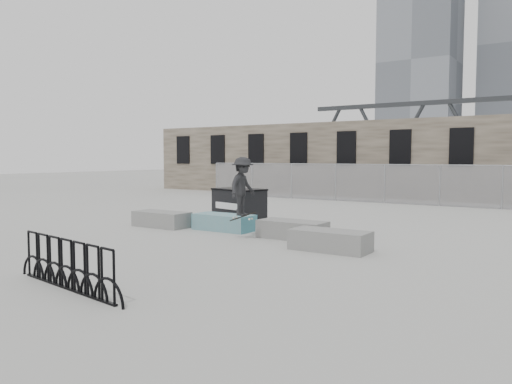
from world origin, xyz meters
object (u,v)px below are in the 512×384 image
planter_offset (330,240)px  bike_rack (67,265)px  skateboarder (243,186)px  planter_center_left (224,222)px  planter_center_right (292,229)px  planter_far_left (162,219)px  dumpster (239,205)px

planter_offset → bike_rack: bearing=-111.3°
planter_offset → skateboarder: 3.18m
planter_center_left → planter_offset: 4.60m
planter_center_right → bike_rack: size_ratio=0.56×
planter_center_right → planter_offset: size_ratio=1.00×
planter_center_left → bike_rack: (2.06, -7.35, 0.16)m
planter_center_right → bike_rack: (-0.60, -7.15, 0.16)m
planter_far_left → planter_center_left: bearing=13.2°
planter_center_left → bike_rack: 7.63m
planter_center_left → bike_rack: bike_rack is taller
planter_far_left → planter_offset: same height
planter_far_left → planter_center_right: (4.92, 0.33, 0.00)m
planter_far_left → dumpster: size_ratio=0.95×
planter_center_right → skateboarder: (-1.18, -0.85, 1.24)m
planter_center_right → planter_offset: bearing=-33.3°
planter_center_right → skateboarder: 1.91m
planter_far_left → planter_center_right: same height
planter_far_left → dumpster: dumpster is taller
planter_far_left → planter_center_right: size_ratio=1.00×
dumpster → planter_center_right: bearing=-17.3°
bike_rack → planter_center_left: bearing=105.6°
planter_far_left → bike_rack: 8.07m
bike_rack → skateboarder: size_ratio=1.90×
planter_center_right → skateboarder: bearing=-144.2°
planter_center_right → bike_rack: bike_rack is taller
planter_center_right → dumpster: (-3.37, 2.04, 0.34)m
dumpster → bike_rack: (2.77, -9.19, -0.19)m
dumpster → skateboarder: (2.19, -2.89, 0.90)m
planter_center_left → planter_center_right: size_ratio=1.00×
dumpster → bike_rack: size_ratio=0.59×
bike_rack → dumpster: bearing=106.8°
dumpster → skateboarder: size_ratio=1.12×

